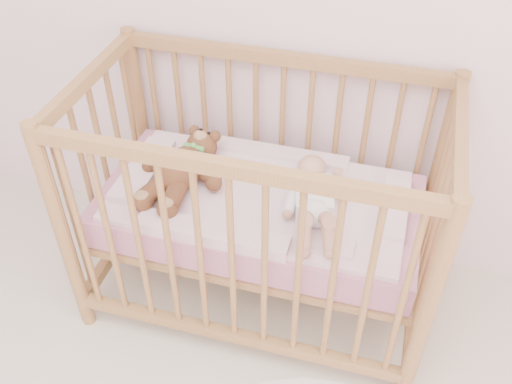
% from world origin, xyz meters
% --- Properties ---
extents(crib, '(1.36, 0.76, 1.00)m').
position_xyz_m(crib, '(0.04, 1.60, 0.50)').
color(crib, '#AB8848').
rests_on(crib, floor).
extents(mattress, '(1.22, 0.62, 0.13)m').
position_xyz_m(mattress, '(0.04, 1.60, 0.49)').
color(mattress, '#C87C9A').
rests_on(mattress, crib).
extents(blanket, '(1.10, 0.58, 0.06)m').
position_xyz_m(blanket, '(0.04, 1.60, 0.56)').
color(blanket, pink).
rests_on(blanket, mattress).
extents(baby, '(0.37, 0.56, 0.12)m').
position_xyz_m(baby, '(0.25, 1.58, 0.64)').
color(baby, white).
rests_on(baby, blanket).
extents(teddy_bear, '(0.42, 0.54, 0.14)m').
position_xyz_m(teddy_bear, '(-0.27, 1.58, 0.65)').
color(teddy_bear, brown).
rests_on(teddy_bear, blanket).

